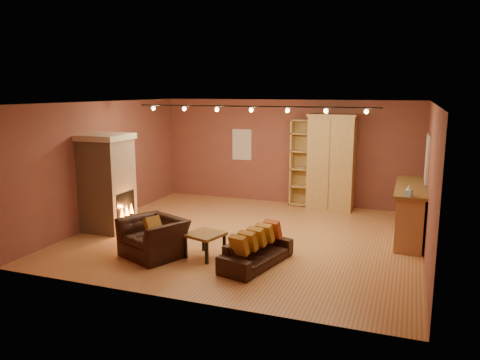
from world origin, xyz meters
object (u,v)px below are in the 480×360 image
at_px(bar_counter, 410,212).
at_px(armchair, 153,231).
at_px(loveseat, 257,247).
at_px(coffee_table, 205,237).
at_px(bookcase, 309,162).
at_px(armoire, 331,162).
at_px(fireplace, 107,183).

distance_m(bar_counter, armchair, 5.24).
bearing_deg(loveseat, coffee_table, 101.30).
bearing_deg(bookcase, armoire, -17.29).
bearing_deg(bar_counter, coffee_table, -144.50).
xyz_separation_m(bar_counter, armchair, (-4.44, -2.79, -0.09)).
bearing_deg(fireplace, loveseat, -13.85).
distance_m(armoire, bar_counter, 2.80).
height_order(armoire, armchair, armoire).
xyz_separation_m(armoire, bar_counter, (1.96, -1.90, -0.67)).
relative_size(fireplace, loveseat, 1.27).
relative_size(armoire, bar_counter, 1.05).
bearing_deg(armchair, coffee_table, 40.47).
height_order(bookcase, coffee_table, bookcase).
xyz_separation_m(loveseat, coffee_table, (-1.02, 0.05, 0.06)).
height_order(bar_counter, coffee_table, bar_counter).
height_order(loveseat, coffee_table, loveseat).
distance_m(bookcase, coffee_table, 4.76).
distance_m(armoire, loveseat, 4.58).
bearing_deg(coffee_table, armoire, 70.47).
distance_m(fireplace, armchair, 2.21).
distance_m(loveseat, coffee_table, 1.02).
bearing_deg(fireplace, armoire, 39.54).
xyz_separation_m(fireplace, bookcase, (3.67, 3.73, 0.11)).
relative_size(fireplace, armchair, 1.65).
bearing_deg(coffee_table, loveseat, -2.85).
bearing_deg(armchair, bar_counter, 55.92).
bearing_deg(armoire, fireplace, -140.46).
bearing_deg(coffee_table, fireplace, 162.25).
relative_size(fireplace, bookcase, 0.92).
bearing_deg(coffee_table, bookcase, 78.36).
relative_size(loveseat, armchair, 1.30).
height_order(fireplace, armchair, fireplace).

